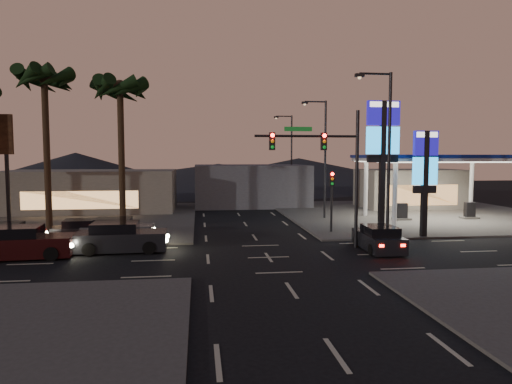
{
  "coord_description": "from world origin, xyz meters",
  "views": [
    {
      "loc": [
        -3.66,
        -23.55,
        5.35
      ],
      "look_at": [
        0.12,
        6.21,
        3.0
      ],
      "focal_mm": 32.0,
      "sensor_mm": 36.0,
      "label": 1
    }
  ],
  "objects": [
    {
      "name": "car_lane_a_front",
      "position": [
        -8.04,
        2.52,
        0.77
      ],
      "size": [
        5.17,
        2.28,
        1.67
      ],
      "color": "black",
      "rests_on": "ground"
    },
    {
      "name": "corner_lot_ne",
      "position": [
        16.0,
        16.0,
        0.06
      ],
      "size": [
        24.0,
        24.0,
        0.12
      ],
      "primitive_type": "cube",
      "color": "#47443F",
      "rests_on": "ground"
    },
    {
      "name": "gas_station",
      "position": [
        16.0,
        12.0,
        5.08
      ],
      "size": [
        12.2,
        8.2,
        5.47
      ],
      "color": "silver",
      "rests_on": "ground"
    },
    {
      "name": "car_lane_b_front",
      "position": [
        -8.79,
        6.02,
        0.67
      ],
      "size": [
        4.47,
        1.91,
        1.45
      ],
      "color": "#5D5E60",
      "rests_on": "ground"
    },
    {
      "name": "ground",
      "position": [
        0.0,
        0.0,
        0.0
      ],
      "size": [
        140.0,
        140.0,
        0.0
      ],
      "primitive_type": "plane",
      "color": "black",
      "rests_on": "ground"
    },
    {
      "name": "pylon_sign_tall",
      "position": [
        8.5,
        5.5,
        6.39
      ],
      "size": [
        2.2,
        0.35,
        9.0
      ],
      "color": "black",
      "rests_on": "ground"
    },
    {
      "name": "building_far_mid",
      "position": [
        2.0,
        26.0,
        2.2
      ],
      "size": [
        12.0,
        9.0,
        4.4
      ],
      "primitive_type": "cube",
      "color": "#4C4C51",
      "rests_on": "ground"
    },
    {
      "name": "hill_right",
      "position": [
        15.0,
        60.0,
        2.5
      ],
      "size": [
        50.0,
        50.0,
        5.0
      ],
      "primitive_type": "cone",
      "color": "black",
      "rests_on": "ground"
    },
    {
      "name": "palm_b",
      "position": [
        -14.0,
        9.5,
        9.97
      ],
      "size": [
        4.41,
        4.41,
        11.46
      ],
      "color": "black",
      "rests_on": "ground"
    },
    {
      "name": "hill_left",
      "position": [
        -25.0,
        60.0,
        3.0
      ],
      "size": [
        40.0,
        40.0,
        6.0
      ],
      "primitive_type": "cone",
      "color": "black",
      "rests_on": "ground"
    },
    {
      "name": "suv_station",
      "position": [
        6.5,
        1.03,
        0.67
      ],
      "size": [
        2.02,
        4.37,
        1.43
      ],
      "color": "black",
      "rests_on": "ground"
    },
    {
      "name": "hill_center",
      "position": [
        0.0,
        60.0,
        2.0
      ],
      "size": [
        60.0,
        60.0,
        4.0
      ],
      "primitive_type": "cone",
      "color": "black",
      "rests_on": "ground"
    },
    {
      "name": "streetlight_near",
      "position": [
        6.79,
        1.0,
        5.72
      ],
      "size": [
        2.14,
        0.25,
        10.0
      ],
      "color": "black",
      "rests_on": "ground"
    },
    {
      "name": "streetlight_far",
      "position": [
        6.79,
        28.0,
        5.72
      ],
      "size": [
        2.14,
        0.25,
        10.0
      ],
      "color": "black",
      "rests_on": "ground"
    },
    {
      "name": "streetlight_mid",
      "position": [
        6.79,
        14.0,
        5.72
      ],
      "size": [
        2.14,
        0.25,
        10.0
      ],
      "color": "black",
      "rests_on": "ground"
    },
    {
      "name": "convenience_store",
      "position": [
        18.0,
        21.0,
        2.0
      ],
      "size": [
        10.0,
        6.0,
        4.0
      ],
      "primitive_type": "cube",
      "color": "#726B5B",
      "rests_on": "ground"
    },
    {
      "name": "pedestal_signal",
      "position": [
        5.5,
        6.98,
        2.92
      ],
      "size": [
        0.32,
        0.39,
        4.3
      ],
      "color": "black",
      "rests_on": "ground"
    },
    {
      "name": "pylon_sign_short",
      "position": [
        11.0,
        4.5,
        4.66
      ],
      "size": [
        1.6,
        0.35,
        7.0
      ],
      "color": "black",
      "rests_on": "ground"
    },
    {
      "name": "corner_lot_nw",
      "position": [
        -16.0,
        16.0,
        0.06
      ],
      "size": [
        24.0,
        24.0,
        0.12
      ],
      "primitive_type": "cube",
      "color": "#47443F",
      "rests_on": "ground"
    },
    {
      "name": "traffic_signal_mast",
      "position": [
        3.76,
        1.99,
        5.23
      ],
      "size": [
        6.1,
        0.39,
        8.0
      ],
      "color": "black",
      "rests_on": "ground"
    },
    {
      "name": "car_lane_b_rear",
      "position": [
        -15.19,
        5.62,
        0.61
      ],
      "size": [
        4.12,
        1.89,
        1.32
      ],
      "color": "black",
      "rests_on": "ground"
    },
    {
      "name": "palm_a",
      "position": [
        -9.0,
        9.5,
        9.43
      ],
      "size": [
        4.41,
        4.41,
        10.86
      ],
      "color": "black",
      "rests_on": "ground"
    },
    {
      "name": "car_lane_a_mid",
      "position": [
        -12.94,
        1.46,
        0.79
      ],
      "size": [
        5.33,
        2.54,
        1.69
      ],
      "color": "black",
      "rests_on": "ground"
    },
    {
      "name": "building_far_west",
      "position": [
        -14.0,
        22.0,
        2.0
      ],
      "size": [
        16.0,
        8.0,
        4.0
      ],
      "primitive_type": "cube",
      "color": "#726B5B",
      "rests_on": "ground"
    },
    {
      "name": "car_lane_b_mid",
      "position": [
        -10.79,
        6.13,
        0.64
      ],
      "size": [
        4.34,
        2.06,
        1.38
      ],
      "color": "black",
      "rests_on": "ground"
    }
  ]
}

